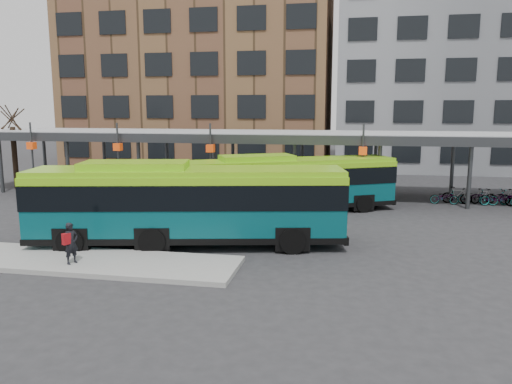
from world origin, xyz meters
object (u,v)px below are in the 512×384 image
(tree, at_px, (15,155))
(bus_rear, at_px, (290,182))
(bus_front, at_px, (187,202))
(pedestrian, at_px, (71,243))

(tree, relative_size, bus_rear, 0.49)
(bus_front, xyz_separation_m, pedestrian, (-3.12, -3.69, -0.91))
(bus_front, height_order, bus_rear, bus_front)
(bus_rear, relative_size, pedestrian, 7.66)
(tree, bearing_deg, bus_rear, -12.34)
(pedestrian, bearing_deg, tree, 66.79)
(tree, height_order, pedestrian, tree)
(bus_rear, height_order, pedestrian, bus_rear)
(bus_rear, distance_m, pedestrian, 12.96)
(tree, xyz_separation_m, bus_rear, (20.09, -4.39, -0.75))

